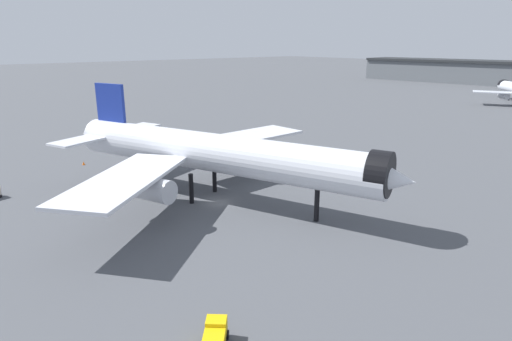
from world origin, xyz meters
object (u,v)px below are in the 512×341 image
Objects in this scene: airliner_near_gate at (214,153)px; traffic_cone_wingtip at (84,163)px; baggage_tug_wing at (215,336)px; traffic_cone_near_nose at (233,145)px; service_truck_front at (162,143)px.

traffic_cone_wingtip is (-31.41, -8.60, -6.72)m from airliner_near_gate.
traffic_cone_wingtip is (-58.17, 9.69, -0.66)m from baggage_tug_wing.
baggage_tug_wing is at bearing -55.14° from airliner_near_gate.
service_truck_front is at bearing -114.76° from traffic_cone_near_nose.
baggage_tug_wing is 4.73× the size of traffic_cone_near_nose.
baggage_tug_wing is (58.76, -26.50, -0.62)m from service_truck_front.
baggage_tug_wing is at bearing 145.73° from service_truck_front.
service_truck_front is 15.35m from traffic_cone_near_nose.
airliner_near_gate is 32.98m from baggage_tug_wing.
service_truck_front reaches higher than baggage_tug_wing.
airliner_near_gate is 34.47m from traffic_cone_near_nose.
airliner_near_gate is at bearing -40.81° from traffic_cone_near_nose.
traffic_cone_near_nose is 31.26m from traffic_cone_wingtip.
airliner_near_gate is at bearing 7.16° from baggage_tug_wing.
baggage_tug_wing is 58.98m from traffic_cone_wingtip.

